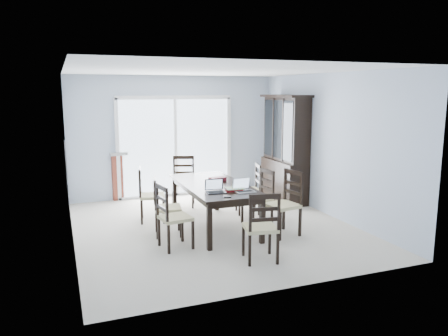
{
  "coord_description": "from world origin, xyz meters",
  "views": [
    {
      "loc": [
        -2.37,
        -6.7,
        2.28
      ],
      "look_at": [
        0.19,
        0.0,
        1.01
      ],
      "focal_mm": 35.0,
      "sensor_mm": 36.0,
      "label": 1
    }
  ],
  "objects_px": {
    "dining_table": "(214,188)",
    "hot_tub": "(140,167)",
    "chair_left_mid": "(162,200)",
    "laptop_silver": "(245,189)",
    "chair_end_near": "(262,220)",
    "cell_phone": "(227,197)",
    "chair_end_far": "(183,175)",
    "chair_right_near": "(288,196)",
    "chair_right_mid": "(262,191)",
    "laptop_dark": "(216,190)",
    "chair_left_far": "(147,188)",
    "game_box": "(218,179)",
    "china_hutch": "(285,150)",
    "chair_left_near": "(169,210)",
    "chair_right_far": "(252,183)"
  },
  "relations": [
    {
      "from": "chair_left_far",
      "to": "chair_right_mid",
      "type": "xyz_separation_m",
      "value": [
        1.82,
        -0.86,
        -0.01
      ]
    },
    {
      "from": "game_box",
      "to": "chair_right_mid",
      "type": "bearing_deg",
      "value": -21.97
    },
    {
      "from": "chair_left_near",
      "to": "cell_phone",
      "type": "distance_m",
      "value": 0.86
    },
    {
      "from": "chair_left_near",
      "to": "laptop_dark",
      "type": "relative_size",
      "value": 3.63
    },
    {
      "from": "chair_left_far",
      "to": "game_box",
      "type": "distance_m",
      "value": 1.27
    },
    {
      "from": "dining_table",
      "to": "hot_tub",
      "type": "height_order",
      "value": "hot_tub"
    },
    {
      "from": "chair_end_near",
      "to": "chair_end_far",
      "type": "distance_m",
      "value": 3.32
    },
    {
      "from": "chair_right_near",
      "to": "chair_right_mid",
      "type": "xyz_separation_m",
      "value": [
        -0.15,
        0.63,
        -0.05
      ]
    },
    {
      "from": "laptop_silver",
      "to": "chair_left_far",
      "type": "bearing_deg",
      "value": 127.58
    },
    {
      "from": "chair_end_near",
      "to": "laptop_dark",
      "type": "distance_m",
      "value": 1.12
    },
    {
      "from": "dining_table",
      "to": "chair_right_far",
      "type": "bearing_deg",
      "value": 30.98
    },
    {
      "from": "dining_table",
      "to": "chair_right_mid",
      "type": "xyz_separation_m",
      "value": [
        0.84,
        -0.11,
        -0.09
      ]
    },
    {
      "from": "chair_right_mid",
      "to": "hot_tub",
      "type": "distance_m",
      "value": 3.86
    },
    {
      "from": "chair_right_far",
      "to": "laptop_silver",
      "type": "xyz_separation_m",
      "value": [
        -0.73,
        -1.32,
        0.23
      ]
    },
    {
      "from": "dining_table",
      "to": "chair_left_mid",
      "type": "bearing_deg",
      "value": -174.09
    },
    {
      "from": "chair_left_far",
      "to": "hot_tub",
      "type": "relative_size",
      "value": 0.49
    },
    {
      "from": "cell_phone",
      "to": "china_hutch",
      "type": "bearing_deg",
      "value": 65.6
    },
    {
      "from": "chair_left_near",
      "to": "hot_tub",
      "type": "bearing_deg",
      "value": 167.14
    },
    {
      "from": "chair_end_near",
      "to": "cell_phone",
      "type": "distance_m",
      "value": 0.78
    },
    {
      "from": "chair_left_far",
      "to": "chair_right_near",
      "type": "relative_size",
      "value": 0.94
    },
    {
      "from": "chair_left_near",
      "to": "chair_right_far",
      "type": "distance_m",
      "value": 2.33
    },
    {
      "from": "chair_left_mid",
      "to": "laptop_silver",
      "type": "distance_m",
      "value": 1.33
    },
    {
      "from": "chair_end_near",
      "to": "hot_tub",
      "type": "height_order",
      "value": "chair_end_near"
    },
    {
      "from": "chair_right_mid",
      "to": "chair_end_near",
      "type": "xyz_separation_m",
      "value": [
        -0.76,
        -1.58,
        0.02
      ]
    },
    {
      "from": "cell_phone",
      "to": "game_box",
      "type": "bearing_deg",
      "value": 97.01
    },
    {
      "from": "dining_table",
      "to": "chair_right_near",
      "type": "distance_m",
      "value": 1.24
    },
    {
      "from": "chair_left_near",
      "to": "hot_tub",
      "type": "relative_size",
      "value": 0.48
    },
    {
      "from": "chair_left_far",
      "to": "cell_phone",
      "type": "height_order",
      "value": "chair_left_far"
    },
    {
      "from": "chair_right_mid",
      "to": "chair_right_far",
      "type": "relative_size",
      "value": 1.01
    },
    {
      "from": "game_box",
      "to": "china_hutch",
      "type": "bearing_deg",
      "value": 29.55
    },
    {
      "from": "china_hutch",
      "to": "hot_tub",
      "type": "height_order",
      "value": "china_hutch"
    },
    {
      "from": "dining_table",
      "to": "cell_phone",
      "type": "height_order",
      "value": "cell_phone"
    },
    {
      "from": "cell_phone",
      "to": "hot_tub",
      "type": "xyz_separation_m",
      "value": [
        -0.5,
        4.41,
        -0.25
      ]
    },
    {
      "from": "chair_left_mid",
      "to": "hot_tub",
      "type": "xyz_separation_m",
      "value": [
        0.28,
        3.55,
        -0.06
      ]
    },
    {
      "from": "laptop_silver",
      "to": "dining_table",
      "type": "bearing_deg",
      "value": 106.52
    },
    {
      "from": "chair_end_far",
      "to": "game_box",
      "type": "relative_size",
      "value": 4.06
    },
    {
      "from": "dining_table",
      "to": "china_hutch",
      "type": "relative_size",
      "value": 1.0
    },
    {
      "from": "chair_right_far",
      "to": "laptop_dark",
      "type": "distance_m",
      "value": 1.69
    },
    {
      "from": "chair_right_mid",
      "to": "game_box",
      "type": "relative_size",
      "value": 3.89
    },
    {
      "from": "cell_phone",
      "to": "game_box",
      "type": "xyz_separation_m",
      "value": [
        0.26,
        1.13,
        0.03
      ]
    },
    {
      "from": "chair_right_far",
      "to": "game_box",
      "type": "height_order",
      "value": "chair_right_far"
    },
    {
      "from": "chair_end_far",
      "to": "laptop_silver",
      "type": "bearing_deg",
      "value": 116.72
    },
    {
      "from": "cell_phone",
      "to": "chair_end_far",
      "type": "bearing_deg",
      "value": 108.63
    },
    {
      "from": "chair_end_near",
      "to": "hot_tub",
      "type": "relative_size",
      "value": 0.49
    },
    {
      "from": "chair_left_far",
      "to": "cell_phone",
      "type": "relative_size",
      "value": 10.28
    },
    {
      "from": "chair_left_mid",
      "to": "laptop_dark",
      "type": "xyz_separation_m",
      "value": [
        0.72,
        -0.52,
        0.23
      ]
    },
    {
      "from": "laptop_dark",
      "to": "laptop_silver",
      "type": "distance_m",
      "value": 0.44
    },
    {
      "from": "chair_right_near",
      "to": "laptop_dark",
      "type": "relative_size",
      "value": 3.9
    },
    {
      "from": "chair_right_near",
      "to": "chair_right_mid",
      "type": "bearing_deg",
      "value": 2.41
    },
    {
      "from": "chair_right_near",
      "to": "game_box",
      "type": "bearing_deg",
      "value": 32.33
    }
  ]
}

